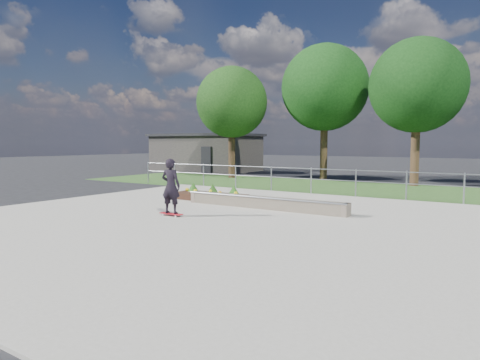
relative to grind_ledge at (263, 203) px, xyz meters
name	(u,v)px	position (x,y,z in m)	size (l,w,h in m)	color
ground	(206,221)	(-0.42, -2.57, -0.26)	(120.00, 120.00, 0.00)	black
grass_verge	(339,188)	(-0.42, 8.43, -0.25)	(30.00, 8.00, 0.02)	#2A4B1E
concrete_slab	(206,220)	(-0.42, -2.57, -0.23)	(15.00, 15.00, 0.06)	gray
fence	(311,177)	(-0.42, 4.93, 0.51)	(20.06, 0.06, 1.20)	#93969B
building	(206,152)	(-14.42, 15.42, 1.25)	(8.40, 5.40, 3.00)	#2B2926
tree_far_left	(232,103)	(-8.42, 10.43, 4.59)	(4.55, 4.55, 7.15)	black
tree_mid_left	(325,88)	(-2.92, 12.43, 5.34)	(5.25, 5.25, 8.25)	#342315
tree_mid_right	(417,86)	(2.58, 11.43, 4.97)	(4.90, 4.90, 7.70)	#382416
grind_ledge	(263,203)	(0.00, 0.00, 0.00)	(6.00, 0.44, 0.43)	brown
planter_bed	(210,195)	(-2.88, 0.80, -0.02)	(3.00, 1.20, 0.61)	black
skateboarder	(171,186)	(-1.59, -2.82, 0.71)	(0.80, 0.52, 1.75)	white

